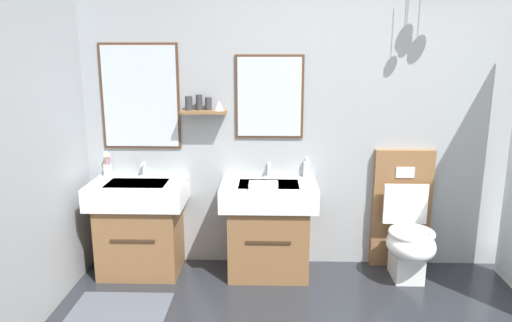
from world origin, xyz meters
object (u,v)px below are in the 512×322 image
object	(u,v)px
soap_dispenser	(306,169)
toothbrush_cup	(108,169)
toilet	(406,230)
vanity_sink_right	(268,225)
folded_hand_towel	(263,186)
vanity_sink_left	(140,224)

from	to	relation	value
soap_dispenser	toothbrush_cup	bearing A→B (deg)	-179.65
toilet	soap_dispenser	bearing A→B (deg)	167.89
vanity_sink_right	folded_hand_towel	xyz separation A→B (m)	(-0.04, -0.16, 0.38)
vanity_sink_left	toothbrush_cup	world-z (taller)	toothbrush_cup
vanity_sink_left	vanity_sink_right	xyz separation A→B (m)	(1.04, 0.00, 0.00)
vanity_sink_left	toilet	bearing A→B (deg)	0.48
soap_dispenser	vanity_sink_left	bearing A→B (deg)	-172.04
vanity_sink_right	folded_hand_towel	bearing A→B (deg)	-104.24
vanity_sink_left	toilet	xyz separation A→B (m)	(2.15, 0.02, -0.03)
toilet	toothbrush_cup	xyz separation A→B (m)	(-2.44, 0.16, 0.45)
toilet	vanity_sink_left	bearing A→B (deg)	-179.52
vanity_sink_right	toothbrush_cup	bearing A→B (deg)	172.40
toothbrush_cup	soap_dispenser	distance (m)	1.65
vanity_sink_left	vanity_sink_right	bearing A→B (deg)	0.00
vanity_sink_left	vanity_sink_right	world-z (taller)	same
vanity_sink_left	toilet	distance (m)	2.15
soap_dispenser	folded_hand_towel	world-z (taller)	soap_dispenser
toilet	toothbrush_cup	world-z (taller)	toilet
vanity_sink_right	soap_dispenser	world-z (taller)	soap_dispenser
vanity_sink_left	toothbrush_cup	xyz separation A→B (m)	(-0.30, 0.18, 0.42)
vanity_sink_left	soap_dispenser	xyz separation A→B (m)	(1.35, 0.19, 0.43)
toilet	folded_hand_towel	size ratio (longest dim) A/B	4.55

